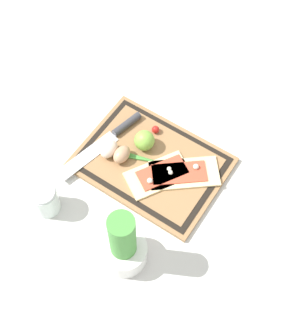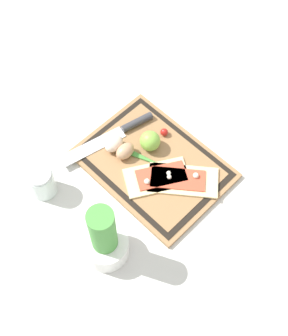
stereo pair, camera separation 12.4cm
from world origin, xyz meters
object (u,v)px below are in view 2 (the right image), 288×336
at_px(pizza_slice_far, 158,177).
at_px(egg_pink, 114,144).
at_px(egg_brown, 125,151).
at_px(sauce_jar, 42,183).
at_px(herb_pot, 105,240).
at_px(pizza_slice_near, 182,180).
at_px(lime, 150,141).
at_px(cherry_tomato_red, 164,132).
at_px(knife, 122,130).

distance_m(pizza_slice_far, egg_pink, 0.16).
xyz_separation_m(egg_brown, sauce_jar, (0.08, 0.23, 0.00)).
relative_size(egg_brown, sauce_jar, 0.63).
bearing_deg(herb_pot, egg_pink, -47.10).
xyz_separation_m(pizza_slice_near, egg_brown, (0.17, 0.05, 0.02)).
bearing_deg(egg_brown, sauce_jar, 69.86).
bearing_deg(pizza_slice_near, sauce_jar, 47.98).
xyz_separation_m(egg_brown, egg_pink, (0.04, 0.01, 0.00)).
distance_m(pizza_slice_far, lime, 0.11).
bearing_deg(egg_brown, cherry_tomato_red, -102.82).
bearing_deg(sauce_jar, knife, -94.34).
bearing_deg(pizza_slice_near, cherry_tomato_red, -28.32).
height_order(pizza_slice_far, cherry_tomato_red, pizza_slice_far).
distance_m(pizza_slice_near, herb_pot, 0.29).
bearing_deg(pizza_slice_far, egg_brown, 5.47).
height_order(egg_brown, egg_pink, same).
relative_size(pizza_slice_far, knife, 0.66).
relative_size(knife, cherry_tomato_red, 13.39).
relative_size(cherry_tomato_red, herb_pot, 0.10).
xyz_separation_m(pizza_slice_far, egg_pink, (0.16, 0.02, 0.02)).
xyz_separation_m(egg_pink, cherry_tomato_red, (-0.07, -0.14, -0.01)).
bearing_deg(egg_pink, lime, -132.66).
distance_m(pizza_slice_near, lime, 0.14).
distance_m(pizza_slice_far, cherry_tomato_red, 0.15).
distance_m(pizza_slice_near, egg_brown, 0.18).
xyz_separation_m(knife, egg_brown, (-0.06, 0.05, 0.01)).
xyz_separation_m(pizza_slice_far, knife, (0.18, -0.04, 0.00)).
bearing_deg(cherry_tomato_red, herb_pot, 111.21).
distance_m(egg_pink, sauce_jar, 0.23).
bearing_deg(pizza_slice_far, lime, -33.73).
bearing_deg(sauce_jar, egg_brown, -110.14).
distance_m(herb_pot, sauce_jar, 0.26).
bearing_deg(knife, egg_pink, 113.76).
relative_size(pizza_slice_near, sauce_jar, 2.21).
xyz_separation_m(pizza_slice_near, lime, (0.14, -0.02, 0.02)).
xyz_separation_m(egg_pink, herb_pot, (-0.21, 0.22, 0.04)).
height_order(pizza_slice_far, egg_pink, egg_pink).
height_order(pizza_slice_far, egg_brown, egg_brown).
bearing_deg(egg_pink, cherry_tomato_red, -117.11).
bearing_deg(sauce_jar, pizza_slice_far, -129.89).
relative_size(knife, herb_pot, 1.35).
height_order(pizza_slice_near, egg_pink, egg_pink).
bearing_deg(pizza_slice_near, lime, -6.88).
bearing_deg(pizza_slice_near, pizza_slice_far, 38.00).
xyz_separation_m(knife, cherry_tomato_red, (-0.09, -0.08, 0.00)).
height_order(egg_pink, sauce_jar, sauce_jar).
bearing_deg(knife, lime, -167.14).
height_order(pizza_slice_near, pizza_slice_far, same).
height_order(egg_brown, lime, lime).
bearing_deg(egg_brown, knife, -37.40).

